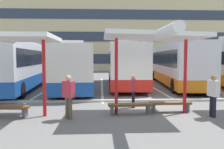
{
  "coord_description": "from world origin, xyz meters",
  "views": [
    {
      "loc": [
        -2.14,
        -11.3,
        2.41
      ],
      "look_at": [
        -1.43,
        3.17,
        1.33
      ],
      "focal_mm": 37.6,
      "sensor_mm": 36.0,
      "label": 1
    }
  ],
  "objects": [
    {
      "name": "waiting_passenger_2",
      "position": [
        -3.38,
        -2.27,
        1.0
      ],
      "size": [
        0.53,
        0.48,
        1.72
      ],
      "color": "brown",
      "rests_on": "ground"
    },
    {
      "name": "coach_bus_4",
      "position": [
        8.39,
        8.65,
        1.73
      ],
      "size": [
        3.46,
        11.93,
        3.74
      ],
      "color": "silver",
      "rests_on": "ground"
    },
    {
      "name": "coach_bus_0",
      "position": [
        -8.18,
        6.54,
        1.77
      ],
      "size": [
        3.35,
        11.94,
        3.81
      ],
      "color": "silver",
      "rests_on": "ground"
    },
    {
      "name": "coach_bus_3",
      "position": [
        4.25,
        8.28,
        1.78
      ],
      "size": [
        3.54,
        12.41,
        3.8
      ],
      "color": "silver",
      "rests_on": "ground"
    },
    {
      "name": "lane_stripe_0",
      "position": [
        -10.14,
        7.8,
        0.0
      ],
      "size": [
        0.16,
        14.0,
        0.01
      ],
      "primitive_type": "cube",
      "color": "white",
      "rests_on": "ground"
    },
    {
      "name": "waiting_passenger_3",
      "position": [
        -0.58,
        -0.29,
        0.9
      ],
      "size": [
        0.26,
        0.48,
        1.58
      ],
      "color": "black",
      "rests_on": "ground"
    },
    {
      "name": "ground_plane",
      "position": [
        0.0,
        0.0,
        0.0
      ],
      "size": [
        160.0,
        160.0,
        0.0
      ],
      "primitive_type": "plane",
      "color": "slate"
    },
    {
      "name": "waiting_passenger_1",
      "position": [
        2.35,
        -2.25,
        1.0
      ],
      "size": [
        0.33,
        0.53,
        1.71
      ],
      "color": "black",
      "rests_on": "ground"
    },
    {
      "name": "bench_0",
      "position": [
        -5.77,
        -1.85,
        0.33
      ],
      "size": [
        1.53,
        0.55,
        0.45
      ],
      "color": "brown",
      "rests_on": "ground"
    },
    {
      "name": "lane_stripe_4",
      "position": [
        6.09,
        7.8,
        0.0
      ],
      "size": [
        0.16,
        14.0,
        0.01
      ],
      "primitive_type": "cube",
      "color": "white",
      "rests_on": "ground"
    },
    {
      "name": "coach_bus_2",
      "position": [
        -0.1,
        8.18,
        1.73
      ],
      "size": [
        2.91,
        11.07,
        3.71
      ],
      "color": "silver",
      "rests_on": "ground"
    },
    {
      "name": "bench_1",
      "position": [
        -0.89,
        -1.57,
        0.34
      ],
      "size": [
        1.89,
        0.56,
        0.45
      ],
      "color": "brown",
      "rests_on": "ground"
    },
    {
      "name": "waiting_shelter_0",
      "position": [
        -5.77,
        -2.01,
        3.1
      ],
      "size": [
        3.7,
        4.8,
        3.34
      ],
      "color": "red",
      "rests_on": "ground"
    },
    {
      "name": "terminal_building",
      "position": [
        0.03,
        35.76,
        9.66
      ],
      "size": [
        44.22,
        11.68,
        22.05
      ],
      "color": "#D1BC8C",
      "rests_on": "ground"
    },
    {
      "name": "lane_stripe_3",
      "position": [
        2.03,
        7.8,
        0.0
      ],
      "size": [
        0.16,
        14.0,
        0.01
      ],
      "primitive_type": "cube",
      "color": "white",
      "rests_on": "ground"
    },
    {
      "name": "coach_bus_1",
      "position": [
        -4.19,
        6.85,
        1.62
      ],
      "size": [
        3.39,
        11.65,
        3.52
      ],
      "color": "silver",
      "rests_on": "ground"
    },
    {
      "name": "bench_2",
      "position": [
        0.91,
        -1.28,
        0.34
      ],
      "size": [
        1.82,
        0.46,
        0.45
      ],
      "color": "brown",
      "rests_on": "ground"
    },
    {
      "name": "platform_kerb",
      "position": [
        0.0,
        1.17,
        0.06
      ],
      "size": [
        44.0,
        0.24,
        0.12
      ],
      "primitive_type": "cube",
      "color": "#ADADA8",
      "rests_on": "ground"
    },
    {
      "name": "waiting_shelter_1",
      "position": [
        0.01,
        -1.73,
        3.19
      ],
      "size": [
        3.97,
        5.18,
        3.42
      ],
      "color": "red",
      "rests_on": "ground"
    },
    {
      "name": "lane_stripe_1",
      "position": [
        -6.09,
        7.8,
        0.0
      ],
      "size": [
        0.16,
        14.0,
        0.01
      ],
      "primitive_type": "cube",
      "color": "white",
      "rests_on": "ground"
    },
    {
      "name": "lane_stripe_2",
      "position": [
        -2.03,
        7.8,
        0.0
      ],
      "size": [
        0.16,
        14.0,
        0.01
      ],
      "primitive_type": "cube",
      "color": "white",
      "rests_on": "ground"
    }
  ]
}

